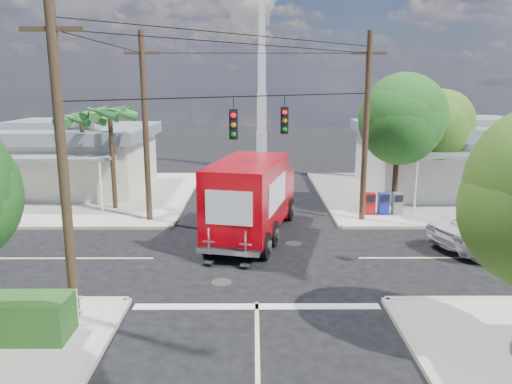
{
  "coord_description": "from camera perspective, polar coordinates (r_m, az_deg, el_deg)",
  "views": [
    {
      "loc": [
        -0.08,
        -18.39,
        6.67
      ],
      "look_at": [
        0.0,
        2.0,
        2.2
      ],
      "focal_mm": 35.0,
      "sensor_mm": 36.0,
      "label": 1
    }
  ],
  "objects": [
    {
      "name": "road_markings",
      "position": [
        18.18,
        0.04,
        -9.14
      ],
      "size": [
        32.0,
        32.0,
        0.01
      ],
      "color": "beige",
      "rests_on": "ground"
    },
    {
      "name": "utility_poles",
      "position": [
        20.15,
        -4.53,
        6.64
      ],
      "size": [
        12.0,
        10.68,
        9.0
      ],
      "color": "#473321",
      "rests_on": "ground"
    },
    {
      "name": "sidewalk_ne",
      "position": [
        31.94,
        19.85,
        -0.31
      ],
      "size": [
        14.12,
        14.12,
        0.14
      ],
      "color": "#ADA79C",
      "rests_on": "ground"
    },
    {
      "name": "delivery_truck",
      "position": [
        21.78,
        -0.44,
        -0.62
      ],
      "size": [
        4.17,
        8.4,
        3.5
      ],
      "color": "black",
      "rests_on": "ground"
    },
    {
      "name": "sidewalk_nw",
      "position": [
        31.89,
        -20.02,
        -0.34
      ],
      "size": [
        14.12,
        14.12,
        0.14
      ],
      "color": "#ADA79C",
      "rests_on": "ground"
    },
    {
      "name": "tree_ne_front",
      "position": [
        26.25,
        16.05,
        7.73
      ],
      "size": [
        4.21,
        4.14,
        6.66
      ],
      "color": "#422D1C",
      "rests_on": "sidewalk_ne"
    },
    {
      "name": "tree_ne_back",
      "position": [
        29.18,
        19.73,
        6.76
      ],
      "size": [
        3.77,
        3.66,
        5.82
      ],
      "color": "#422D1C",
      "rests_on": "sidewalk_ne"
    },
    {
      "name": "ground",
      "position": [
        19.56,
        0.02,
        -7.57
      ],
      "size": [
        120.0,
        120.0,
        0.0
      ],
      "primitive_type": "plane",
      "color": "black",
      "rests_on": "ground"
    },
    {
      "name": "palm_nw_front",
      "position": [
        26.98,
        -16.37,
        8.41
      ],
      "size": [
        3.01,
        3.08,
        5.59
      ],
      "color": "#422D1C",
      "rests_on": "sidewalk_nw"
    },
    {
      "name": "parked_car",
      "position": [
        22.77,
        26.21,
        -3.86
      ],
      "size": [
        6.37,
        4.41,
        1.62
      ],
      "primitive_type": "imported",
      "rotation": [
        0.0,
        0.0,
        1.9
      ],
      "color": "silver",
      "rests_on": "ground"
    },
    {
      "name": "radio_tower",
      "position": [
        38.41,
        0.65,
        10.83
      ],
      "size": [
        0.8,
        0.8,
        17.0
      ],
      "color": "silver",
      "rests_on": "ground"
    },
    {
      "name": "vending_boxes",
      "position": [
        26.15,
        14.36,
        -1.25
      ],
      "size": [
        1.9,
        0.5,
        1.1
      ],
      "color": "#9D100F",
      "rests_on": "sidewalk_ne"
    },
    {
      "name": "building_ne",
      "position": [
        33.14,
        22.14,
        3.91
      ],
      "size": [
        11.8,
        10.2,
        4.5
      ],
      "color": "silver",
      "rests_on": "sidewalk_ne"
    },
    {
      "name": "building_nw",
      "position": [
        33.37,
        -21.2,
        3.86
      ],
      "size": [
        10.8,
        10.2,
        4.3
      ],
      "color": "beige",
      "rests_on": "sidewalk_nw"
    },
    {
      "name": "palm_nw_back",
      "position": [
        29.03,
        -19.34,
        7.73
      ],
      "size": [
        3.01,
        3.08,
        5.19
      ],
      "color": "#422D1C",
      "rests_on": "sidewalk_nw"
    }
  ]
}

